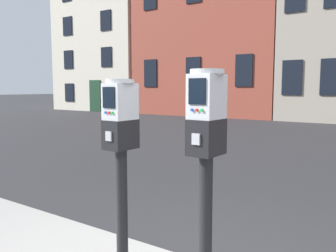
% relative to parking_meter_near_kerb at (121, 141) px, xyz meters
% --- Properties ---
extents(parking_meter_near_kerb, '(0.22, 0.26, 1.49)m').
position_rel_parking_meter_near_kerb_xyz_m(parking_meter_near_kerb, '(0.00, 0.00, 0.00)').
color(parking_meter_near_kerb, black).
rests_on(parking_meter_near_kerb, sidewalk_slab).
extents(parking_meter_twin_adjacent, '(0.22, 0.26, 1.54)m').
position_rel_parking_meter_near_kerb_xyz_m(parking_meter_twin_adjacent, '(0.73, 0.00, 0.04)').
color(parking_meter_twin_adjacent, black).
rests_on(parking_meter_twin_adjacent, sidewalk_slab).
extents(townhouse_brownstone, '(7.31, 5.25, 9.20)m').
position_rel_parking_meter_near_kerb_xyz_m(townhouse_brownstone, '(-16.18, 17.28, 3.44)').
color(townhouse_brownstone, beige).
rests_on(townhouse_brownstone, ground_plane).
extents(townhouse_brick_corner, '(8.74, 6.33, 13.33)m').
position_rel_parking_meter_near_kerb_xyz_m(townhouse_brick_corner, '(-7.90, 17.82, 5.51)').
color(townhouse_brick_corner, brown).
rests_on(townhouse_brick_corner, ground_plane).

